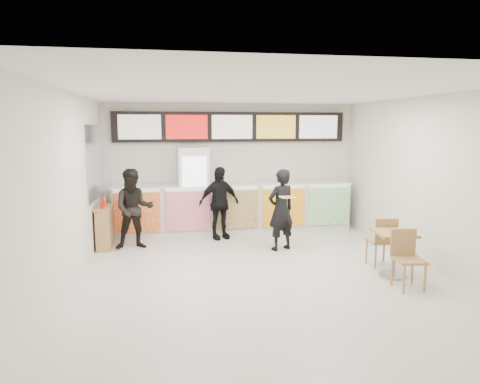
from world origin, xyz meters
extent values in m
plane|color=beige|center=(0.00, 0.00, 0.00)|extent=(7.00, 7.00, 0.00)
plane|color=white|center=(0.00, 0.00, 3.00)|extent=(7.00, 7.00, 0.00)
plane|color=silver|center=(0.00, 3.50, 1.50)|extent=(6.00, 0.00, 6.00)
plane|color=silver|center=(-3.00, 0.00, 1.50)|extent=(0.00, 7.00, 7.00)
plane|color=silver|center=(3.00, 0.00, 1.50)|extent=(0.00, 7.00, 7.00)
cube|color=silver|center=(0.00, 3.10, 0.55)|extent=(5.50, 0.70, 1.10)
cube|color=silver|center=(0.00, 3.10, 1.12)|extent=(5.56, 0.76, 0.04)
cube|color=red|center=(-2.20, 2.72, 0.61)|extent=(0.99, 0.02, 0.90)
cube|color=#D62F86|center=(-1.10, 2.72, 0.61)|extent=(0.99, 0.02, 0.90)
cube|color=brown|center=(0.00, 2.72, 0.61)|extent=(0.99, 0.02, 0.90)
cube|color=yellow|center=(1.10, 2.72, 0.61)|extent=(0.99, 0.02, 0.90)
cube|color=green|center=(2.20, 2.72, 0.61)|extent=(0.99, 0.02, 0.90)
cube|color=black|center=(0.00, 3.42, 2.45)|extent=(5.50, 0.12, 0.70)
cube|color=beige|center=(-2.12, 3.35, 2.45)|extent=(0.95, 0.02, 0.55)
cube|color=red|center=(-1.06, 3.35, 2.45)|extent=(0.95, 0.02, 0.55)
cube|color=white|center=(0.00, 3.35, 2.45)|extent=(0.95, 0.02, 0.55)
cube|color=gold|center=(1.06, 3.35, 2.45)|extent=(0.95, 0.02, 0.55)
cube|color=white|center=(2.12, 3.35, 2.45)|extent=(0.95, 0.02, 0.55)
cube|color=white|center=(-0.93, 3.12, 1.00)|extent=(0.70, 0.65, 2.00)
cube|color=white|center=(-0.93, 2.78, 1.05)|extent=(0.54, 0.02, 1.50)
cylinder|color=#1A933E|center=(-1.14, 2.82, 0.45)|extent=(0.07, 0.07, 0.22)
cylinder|color=orange|center=(-1.00, 2.82, 0.45)|extent=(0.07, 0.07, 0.22)
cylinder|color=red|center=(-0.86, 2.82, 0.45)|extent=(0.07, 0.07, 0.22)
cylinder|color=#192FC2|center=(-0.72, 2.82, 0.45)|extent=(0.07, 0.07, 0.22)
cylinder|color=orange|center=(-1.14, 2.82, 0.83)|extent=(0.07, 0.07, 0.22)
cylinder|color=red|center=(-1.00, 2.82, 0.83)|extent=(0.07, 0.07, 0.22)
cylinder|color=#192FC2|center=(-0.86, 2.82, 0.83)|extent=(0.07, 0.07, 0.22)
cylinder|color=#1A933E|center=(-0.72, 2.82, 0.83)|extent=(0.07, 0.07, 0.22)
cylinder|color=red|center=(-1.14, 2.82, 1.21)|extent=(0.07, 0.07, 0.22)
cylinder|color=#192FC2|center=(-1.00, 2.82, 1.21)|extent=(0.07, 0.07, 0.22)
cylinder|color=#1A933E|center=(-0.86, 2.82, 1.21)|extent=(0.07, 0.07, 0.22)
cylinder|color=orange|center=(-0.72, 2.82, 1.21)|extent=(0.07, 0.07, 0.22)
cylinder|color=#192FC2|center=(-1.14, 2.82, 1.59)|extent=(0.07, 0.07, 0.22)
cylinder|color=#1A933E|center=(-1.00, 2.82, 1.59)|extent=(0.07, 0.07, 0.22)
cylinder|color=orange|center=(-0.86, 2.82, 1.59)|extent=(0.07, 0.07, 0.22)
cylinder|color=red|center=(-0.72, 2.82, 1.59)|extent=(0.07, 0.07, 0.22)
cube|color=#B2B7BF|center=(-2.99, 2.45, 1.75)|extent=(0.01, 2.00, 1.50)
imported|color=black|center=(0.69, 1.44, 0.82)|extent=(0.70, 0.58, 1.64)
imported|color=black|center=(-2.22, 2.03, 0.82)|extent=(0.84, 0.67, 1.63)
imported|color=black|center=(-0.43, 2.51, 0.80)|extent=(1.01, 0.66, 1.60)
cube|color=beige|center=(0.69, 0.99, 1.15)|extent=(0.28, 0.28, 0.01)
cone|color=#CC7233|center=(0.69, 0.99, 1.16)|extent=(0.36, 0.36, 0.02)
cube|color=#A97B4D|center=(2.11, -0.38, 0.74)|extent=(0.66, 0.66, 0.04)
cylinder|color=gray|center=(2.11, -0.38, 0.36)|extent=(0.08, 0.08, 0.73)
cylinder|color=gray|center=(2.11, -0.38, 0.02)|extent=(0.44, 0.44, 0.03)
cube|color=#A97B4D|center=(2.06, -0.93, 0.45)|extent=(0.46, 0.46, 0.04)
cube|color=#A97B4D|center=(2.06, -0.74, 0.69)|extent=(0.40, 0.07, 0.42)
cube|color=#A97B4D|center=(2.17, 0.17, 0.45)|extent=(0.46, 0.46, 0.04)
cube|color=#A97B4D|center=(2.17, -0.02, 0.69)|extent=(0.40, 0.07, 0.42)
cube|color=#A97B4D|center=(-2.82, 2.18, 0.41)|extent=(0.27, 0.73, 0.82)
cube|color=#A97B4D|center=(-2.82, 2.18, 0.84)|extent=(0.31, 0.76, 0.04)
cylinder|color=red|center=(-2.82, 1.98, 0.94)|extent=(0.05, 0.05, 0.16)
cylinder|color=red|center=(-2.82, 2.14, 0.94)|extent=(0.05, 0.05, 0.16)
cylinder|color=yellow|center=(-2.82, 2.29, 0.94)|extent=(0.05, 0.05, 0.16)
cylinder|color=brown|center=(-2.82, 2.44, 0.94)|extent=(0.05, 0.05, 0.16)
camera|label=1|loc=(-1.56, -6.66, 2.47)|focal=32.00mm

